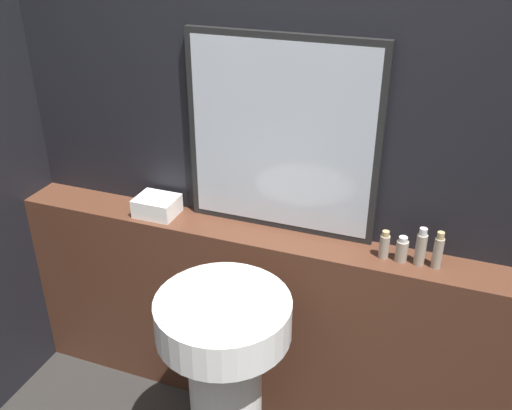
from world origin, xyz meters
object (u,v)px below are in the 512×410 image
Objects in this scene: pedestal_sink at (224,371)px; lotion_bottle at (421,248)px; towel_stack at (157,206)px; conditioner_bottle at (402,250)px; body_wash_bottle at (438,251)px; shampoo_bottle at (384,245)px; mirror at (281,138)px.

lotion_bottle is (0.62, 0.44, 0.43)m from pedestal_sink.
towel_stack is 1.05m from conditioner_bottle.
body_wash_bottle reaches higher than conditioner_bottle.
pedestal_sink is at bearing -137.71° from shampoo_bottle.
towel_stack is (-0.53, -0.08, -0.36)m from mirror.
shampoo_bottle is 0.07m from conditioner_bottle.
towel_stack is 1.71× the size of conditioner_bottle.
body_wash_bottle is at bearing 32.96° from pedestal_sink.
towel_stack is 1.54× the size of shampoo_bottle.
shampoo_bottle is 0.76× the size of body_wash_bottle.
mirror is at bearing 172.02° from lotion_bottle.
towel_stack is 1.18m from body_wash_bottle.
mirror reaches higher than shampoo_bottle.
pedestal_sink is at bearing -41.45° from towel_stack.
mirror is 4.51× the size of towel_stack.
shampoo_bottle reaches higher than pedestal_sink.
conditioner_bottle is (1.05, 0.00, 0.01)m from towel_stack.
body_wash_bottle is at bearing 0.00° from conditioner_bottle.
shampoo_bottle is at bearing 180.00° from body_wash_bottle.
shampoo_bottle is at bearing 180.00° from conditioner_bottle.
body_wash_bottle is (0.20, 0.00, 0.02)m from shampoo_bottle.
lotion_bottle reaches higher than conditioner_bottle.
towel_stack is at bearing 180.00° from lotion_bottle.
lotion_bottle is at bearing 180.00° from body_wash_bottle.
mirror reaches higher than towel_stack.
mirror is 5.17× the size of lotion_bottle.
lotion_bottle is at bearing 35.51° from pedestal_sink.
pedestal_sink is 0.87m from lotion_bottle.
pedestal_sink is 0.91m from body_wash_bottle.
shampoo_bottle is 0.75× the size of lotion_bottle.
lotion_bottle is (1.12, 0.00, 0.03)m from towel_stack.
mirror is 0.67m from lotion_bottle.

